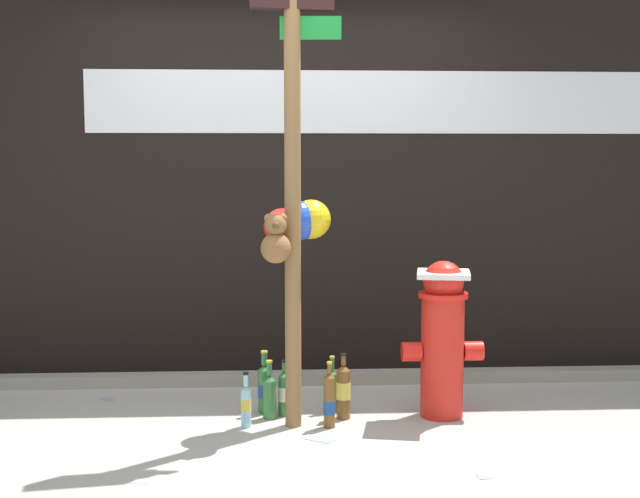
{
  "coord_description": "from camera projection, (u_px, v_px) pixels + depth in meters",
  "views": [
    {
      "loc": [
        -0.02,
        -4.23,
        1.47
      ],
      "look_at": [
        0.23,
        0.29,
        0.99
      ],
      "focal_mm": 47.07,
      "sensor_mm": 36.0,
      "label": 1
    }
  ],
  "objects": [
    {
      "name": "litter_3",
      "position": [
        143.0,
        481.0,
        3.84
      ],
      "size": [
        0.11,
        0.08,
        0.01
      ],
      "primitive_type": "cube",
      "rotation": [
        0.0,
        0.0,
        1.32
      ],
      "color": "silver",
      "rests_on": "ground_plane"
    },
    {
      "name": "memorial_post",
      "position": [
        294.0,
        172.0,
        4.55
      ],
      "size": [
        0.48,
        0.45,
        2.61
      ],
      "color": "olive",
      "rests_on": "ground_plane"
    },
    {
      "name": "building_wall",
      "position": [
        278.0,
        143.0,
        5.73
      ],
      "size": [
        10.0,
        0.21,
        3.16
      ],
      "color": "black",
      "rests_on": "ground_plane"
    },
    {
      "name": "bottle_4",
      "position": [
        246.0,
        405.0,
        4.61
      ],
      "size": [
        0.06,
        0.06,
        0.31
      ],
      "color": "#93CCE0",
      "rests_on": "ground_plane"
    },
    {
      "name": "ground_plane",
      "position": [
        280.0,
        443.0,
        4.36
      ],
      "size": [
        14.0,
        14.0,
        0.0
      ],
      "primitive_type": "plane",
      "color": "#ADA899"
    },
    {
      "name": "bottle_2",
      "position": [
        343.0,
        391.0,
        4.76
      ],
      "size": [
        0.08,
        0.08,
        0.38
      ],
      "color": "brown",
      "rests_on": "ground_plane"
    },
    {
      "name": "curb_strip",
      "position": [
        279.0,
        378.0,
        5.5
      ],
      "size": [
        8.0,
        0.12,
        0.08
      ],
      "primitive_type": "cube",
      "color": "gray",
      "rests_on": "ground_plane"
    },
    {
      "name": "litter_2",
      "position": [
        321.0,
        439.0,
        4.42
      ],
      "size": [
        0.18,
        0.16,
        0.01
      ],
      "primitive_type": "cube",
      "rotation": [
        0.0,
        0.0,
        2.55
      ],
      "color": "#8C99B2",
      "rests_on": "ground_plane"
    },
    {
      "name": "fire_hydrant",
      "position": [
        443.0,
        336.0,
        4.78
      ],
      "size": [
        0.47,
        0.34,
        0.9
      ],
      "color": "red",
      "rests_on": "ground_plane"
    },
    {
      "name": "bottle_1",
      "position": [
        269.0,
        395.0,
        4.76
      ],
      "size": [
        0.08,
        0.08,
        0.34
      ],
      "color": "#337038",
      "rests_on": "ground_plane"
    },
    {
      "name": "bottle_6",
      "position": [
        264.0,
        388.0,
        4.87
      ],
      "size": [
        0.08,
        0.08,
        0.37
      ],
      "color": "#337038",
      "rests_on": "ground_plane"
    },
    {
      "name": "litter_1",
      "position": [
        107.0,
        399.0,
        5.15
      ],
      "size": [
        0.11,
        0.1,
        0.01
      ],
      "primitive_type": "cube",
      "rotation": [
        0.0,
        0.0,
        0.94
      ],
      "color": "#8C99B2",
      "rests_on": "ground_plane"
    },
    {
      "name": "bottle_3",
      "position": [
        329.0,
        401.0,
        4.61
      ],
      "size": [
        0.07,
        0.07,
        0.37
      ],
      "color": "brown",
      "rests_on": "ground_plane"
    },
    {
      "name": "litter_0",
      "position": [
        483.0,
        476.0,
        3.9
      ],
      "size": [
        0.06,
        0.07,
        0.01
      ],
      "primitive_type": "cube",
      "rotation": [
        0.0,
        0.0,
        1.7
      ],
      "color": "#8C99B2",
      "rests_on": "ground_plane"
    },
    {
      "name": "bottle_5",
      "position": [
        332.0,
        389.0,
        4.9
      ],
      "size": [
        0.06,
        0.06,
        0.33
      ],
      "color": "#337038",
      "rests_on": "ground_plane"
    },
    {
      "name": "bottle_0",
      "position": [
        284.0,
        393.0,
        4.82
      ],
      "size": [
        0.07,
        0.07,
        0.32
      ],
      "color": "#337038",
      "rests_on": "ground_plane"
    }
  ]
}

